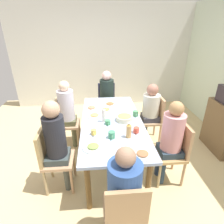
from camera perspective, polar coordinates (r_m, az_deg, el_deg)
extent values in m
plane|color=#CBB481|center=(3.29, 0.00, -14.15)|extent=(5.87, 5.87, 0.00)
cube|color=silver|center=(5.09, -2.54, 16.46)|extent=(0.12, 4.78, 2.60)
cube|color=#A9BBD9|center=(2.88, 0.00, -3.05)|extent=(2.03, 0.93, 0.04)
cylinder|color=brown|center=(3.86, -6.58, -1.63)|extent=(0.07, 0.07, 0.70)
cylinder|color=brown|center=(2.38, -7.40, -22.02)|extent=(0.07, 0.07, 0.70)
cylinder|color=brown|center=(3.90, 4.18, -1.22)|extent=(0.07, 0.07, 0.70)
cylinder|color=brown|center=(2.44, 11.14, -20.71)|extent=(0.07, 0.07, 0.70)
cube|color=tan|center=(2.79, 17.20, -12.31)|extent=(0.40, 0.40, 0.04)
cylinder|color=tan|center=(2.88, 21.14, -17.48)|extent=(0.04, 0.04, 0.43)
cylinder|color=tan|center=(3.11, 18.53, -13.37)|extent=(0.04, 0.04, 0.43)
cylinder|color=tan|center=(2.76, 14.41, -18.53)|extent=(0.04, 0.04, 0.43)
cylinder|color=tan|center=(3.00, 12.35, -14.12)|extent=(0.04, 0.04, 0.43)
cube|color=tan|center=(2.73, 21.38, -7.91)|extent=(0.38, 0.04, 0.45)
cylinder|color=#24384C|center=(2.83, 15.25, -16.96)|extent=(0.09, 0.09, 0.45)
cylinder|color=navy|center=(2.94, 14.22, -14.91)|extent=(0.09, 0.09, 0.45)
cube|color=#273746|center=(2.75, 17.36, -11.32)|extent=(0.30, 0.30, 0.10)
cylinder|color=pink|center=(2.59, 18.23, -5.87)|extent=(0.28, 0.28, 0.51)
sphere|color=#AE8152|center=(2.44, 19.31, 1.01)|extent=(0.19, 0.19, 0.19)
cube|color=tan|center=(2.06, 3.58, -28.01)|extent=(0.40, 0.40, 0.04)
cylinder|color=tan|center=(2.33, -1.96, -28.27)|extent=(0.04, 0.04, 0.43)
cylinder|color=tan|center=(2.36, 7.35, -27.51)|extent=(0.04, 0.04, 0.43)
cube|color=tan|center=(1.77, 4.76, -28.11)|extent=(0.04, 0.38, 0.45)
cylinder|color=#443844|center=(2.29, 0.73, -29.39)|extent=(0.09, 0.09, 0.45)
cylinder|color=#423F3A|center=(2.30, 5.26, -29.00)|extent=(0.09, 0.09, 0.45)
cube|color=#43363C|center=(2.01, 3.63, -26.99)|extent=(0.30, 0.30, 0.10)
cylinder|color=#2F5196|center=(1.80, 3.90, -21.49)|extent=(0.31, 0.31, 0.46)
sphere|color=#A1795F|center=(1.58, 4.24, -13.73)|extent=(0.18, 0.18, 0.18)
cube|color=tan|center=(3.49, -13.35, -3.57)|extent=(0.40, 0.40, 0.04)
cylinder|color=tan|center=(3.78, -15.25, -5.38)|extent=(0.04, 0.04, 0.43)
cylinder|color=tan|center=(3.50, -16.11, -8.22)|extent=(0.04, 0.04, 0.43)
cylinder|color=tan|center=(3.73, -10.09, -5.25)|extent=(0.04, 0.04, 0.43)
cylinder|color=tan|center=(3.44, -10.50, -8.13)|extent=(0.04, 0.04, 0.43)
cube|color=tan|center=(3.42, -16.72, -0.20)|extent=(0.38, 0.04, 0.45)
cylinder|color=brown|center=(3.66, -11.30, -5.87)|extent=(0.09, 0.09, 0.45)
cylinder|color=#54563B|center=(3.52, -11.54, -7.21)|extent=(0.09, 0.09, 0.45)
cube|color=#4F5034|center=(3.47, -13.45, -2.70)|extent=(0.30, 0.30, 0.10)
cylinder|color=silver|center=(3.33, -13.99, 2.09)|extent=(0.28, 0.28, 0.53)
sphere|color=beige|center=(3.22, -14.64, 7.74)|extent=(0.18, 0.18, 0.18)
cube|color=#2D3451|center=(4.18, -1.56, 2.14)|extent=(0.40, 0.40, 0.04)
cylinder|color=#2C3051|center=(4.44, 0.53, 0.42)|extent=(0.04, 0.04, 0.43)
cylinder|color=#2D3B50|center=(4.42, -3.86, 0.25)|extent=(0.04, 0.04, 0.43)
cylinder|color=#272F44|center=(4.14, 0.98, -1.57)|extent=(0.04, 0.04, 0.43)
cylinder|color=#2F3542|center=(4.12, -3.74, -1.75)|extent=(0.04, 0.04, 0.43)
cube|color=#2E3151|center=(4.26, -1.75, 6.00)|extent=(0.04, 0.38, 0.45)
cylinder|color=brown|center=(4.19, -0.35, -1.06)|extent=(0.09, 0.09, 0.45)
cylinder|color=brown|center=(4.18, -2.53, -1.15)|extent=(0.09, 0.09, 0.45)
cube|color=brown|center=(4.16, -1.57, 2.90)|extent=(0.30, 0.30, 0.10)
cylinder|color=#1D2A26|center=(4.06, -1.62, 6.67)|extent=(0.30, 0.30, 0.48)
sphere|color=#FBC7BF|center=(3.96, -1.68, 11.17)|extent=(0.20, 0.20, 0.20)
cube|color=tan|center=(3.59, 11.54, -2.56)|extent=(0.40, 0.40, 0.04)
cylinder|color=tan|center=(3.61, 14.57, -6.84)|extent=(0.04, 0.04, 0.43)
cylinder|color=tan|center=(3.89, 13.01, -4.20)|extent=(0.04, 0.04, 0.43)
cylinder|color=tan|center=(3.52, 9.28, -7.23)|extent=(0.04, 0.04, 0.43)
cylinder|color=tan|center=(3.80, 8.10, -4.49)|extent=(0.04, 0.04, 0.43)
cube|color=tan|center=(3.54, 14.67, 0.94)|extent=(0.38, 0.04, 0.45)
cylinder|color=#434546|center=(3.60, 10.05, -6.26)|extent=(0.09, 0.09, 0.45)
cylinder|color=#3D414A|center=(3.73, 9.45, -4.98)|extent=(0.09, 0.09, 0.45)
cube|color=#363743|center=(3.56, 11.63, -1.71)|extent=(0.30, 0.30, 0.10)
cylinder|color=silver|center=(3.46, 11.99, 2.04)|extent=(0.30, 0.30, 0.41)
sphere|color=#AA705D|center=(3.35, 12.45, 6.73)|extent=(0.21, 0.21, 0.21)
cube|color=tan|center=(2.66, -16.12, -14.14)|extent=(0.40, 0.40, 0.04)
cylinder|color=tan|center=(2.97, -18.35, -15.38)|extent=(0.04, 0.04, 0.43)
cylinder|color=tan|center=(2.73, -19.88, -19.99)|extent=(0.04, 0.04, 0.43)
cylinder|color=tan|center=(2.91, -11.59, -15.46)|extent=(0.04, 0.04, 0.43)
cylinder|color=tan|center=(2.66, -12.34, -20.24)|extent=(0.04, 0.04, 0.43)
cube|color=tan|center=(2.57, -20.75, -9.98)|extent=(0.38, 0.04, 0.45)
cylinder|color=#3A3743|center=(2.84, -13.25, -16.49)|extent=(0.09, 0.09, 0.45)
cylinder|color=#454840|center=(2.73, -13.68, -18.72)|extent=(0.09, 0.09, 0.45)
cube|color=#374343|center=(2.63, -16.28, -13.13)|extent=(0.30, 0.30, 0.10)
cylinder|color=#23242B|center=(2.44, -17.20, -7.16)|extent=(0.26, 0.26, 0.55)
sphere|color=tan|center=(2.27, -18.39, 0.73)|extent=(0.21, 0.21, 0.21)
cylinder|color=silver|center=(2.29, -5.83, -10.84)|extent=(0.25, 0.25, 0.01)
ellipsoid|color=#7B994C|center=(2.27, -5.86, -10.44)|extent=(0.14, 0.14, 0.02)
cylinder|color=silver|center=(2.19, 9.39, -12.88)|extent=(0.25, 0.25, 0.01)
ellipsoid|color=#9F6541|center=(2.18, 9.43, -12.48)|extent=(0.14, 0.14, 0.02)
cylinder|color=silver|center=(3.43, -0.62, 2.35)|extent=(0.26, 0.26, 0.01)
ellipsoid|color=#9C663D|center=(3.43, -0.62, 2.65)|extent=(0.14, 0.14, 0.02)
cylinder|color=white|center=(3.02, -5.39, -1.18)|extent=(0.25, 0.25, 0.01)
ellipsoid|color=tan|center=(3.01, -5.41, -0.85)|extent=(0.14, 0.14, 0.02)
cylinder|color=white|center=(3.21, -1.89, 0.58)|extent=(0.24, 0.24, 0.01)
ellipsoid|color=tan|center=(3.20, -1.89, 0.89)|extent=(0.13, 0.13, 0.02)
cylinder|color=silver|center=(3.29, -6.35, 1.12)|extent=(0.25, 0.25, 0.01)
ellipsoid|color=#C57656|center=(3.28, -6.36, 1.43)|extent=(0.14, 0.14, 0.02)
cylinder|color=beige|center=(2.87, 3.85, -1.94)|extent=(0.26, 0.26, 0.07)
ellipsoid|color=#8AA659|center=(2.85, 3.88, -1.28)|extent=(0.21, 0.21, 0.04)
cylinder|color=#438F65|center=(2.44, -0.10, -7.03)|extent=(0.09, 0.09, 0.09)
torus|color=#4D895F|center=(2.39, 0.01, -7.76)|extent=(0.05, 0.01, 0.05)
cylinder|color=#E9C156|center=(2.52, -5.64, -6.15)|extent=(0.07, 0.07, 0.08)
torus|color=#EEC84F|center=(2.48, -5.64, -6.75)|extent=(0.05, 0.01, 0.05)
cylinder|color=#4B8C5B|center=(3.03, 7.29, -0.47)|extent=(0.09, 0.09, 0.09)
torus|color=#518D5E|center=(2.98, 7.51, -0.95)|extent=(0.05, 0.01, 0.05)
cylinder|color=#D14F3B|center=(2.57, 7.48, -5.55)|extent=(0.08, 0.08, 0.08)
torus|color=#D24633|center=(2.53, 7.72, -6.16)|extent=(0.05, 0.01, 0.05)
cylinder|color=#499260|center=(2.76, -1.31, -3.17)|extent=(0.08, 0.08, 0.07)
torus|color=#4B905F|center=(2.71, -1.23, -3.71)|extent=(0.05, 0.01, 0.05)
cylinder|color=silver|center=(2.80, -2.58, -1.19)|extent=(0.06, 0.06, 0.20)
cone|color=silver|center=(2.75, -2.62, 0.98)|extent=(0.05, 0.05, 0.03)
cylinder|color=silver|center=(2.74, -2.63, 1.36)|extent=(0.03, 0.03, 0.01)
cylinder|color=tan|center=(2.43, 5.21, -6.01)|extent=(0.07, 0.07, 0.18)
cone|color=gold|center=(2.38, 5.31, -3.87)|extent=(0.06, 0.06, 0.03)
cylinder|color=white|center=(2.37, 5.32, -3.45)|extent=(0.03, 0.03, 0.01)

